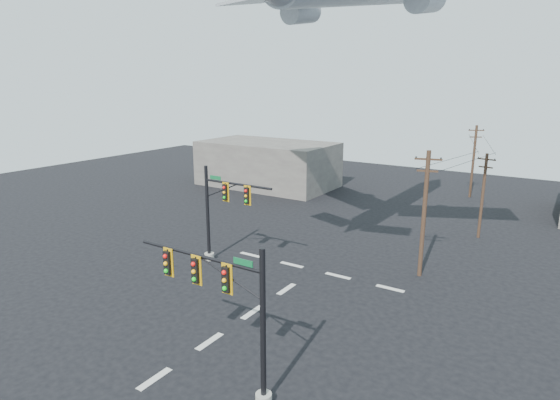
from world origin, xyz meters
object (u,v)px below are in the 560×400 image
Objects in this scene: utility_pole_c at (473,160)px; utility_pole_b at (483,194)px; utility_pole_a at (424,212)px; signal_mast_near at (229,309)px; signal_mast_far at (220,214)px.

utility_pole_b is at bearing -100.22° from utility_pole_c.
utility_pole_c is at bearing 114.27° from utility_pole_b.
utility_pole_a reaches higher than utility_pole_c.
signal_mast_near is 45.70m from utility_pole_c.
utility_pole_b is 16.48m from utility_pole_c.
signal_mast_far is 35.74m from utility_pole_c.
utility_pole_a is at bearing 79.47° from signal_mast_near.
utility_pole_a reaches higher than signal_mast_far.
utility_pole_b is 0.88× the size of utility_pole_c.
signal_mast_far is at bearing -121.48° from utility_pole_b.
utility_pole_b is (1.95, 11.65, -0.79)m from utility_pole_a.
signal_mast_near is at bearing -48.59° from signal_mast_far.
utility_pole_b is (5.30, 29.69, -0.09)m from signal_mast_near.
utility_pole_a is 27.71m from utility_pole_c.
utility_pole_c is (-3.95, 15.99, 0.56)m from utility_pole_b.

